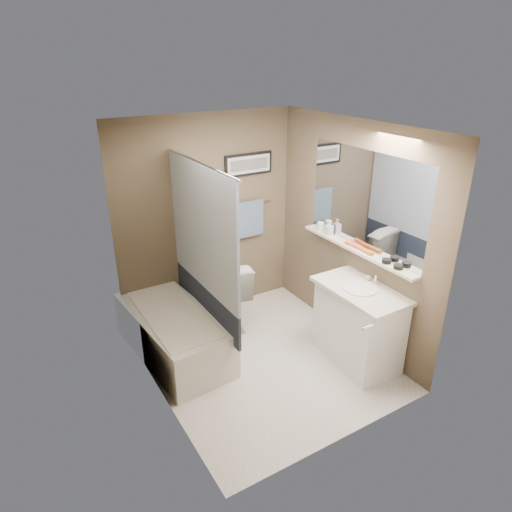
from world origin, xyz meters
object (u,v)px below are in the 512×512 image
candle_bowl_far (386,261)px  glass_jar (321,226)px  toilet (225,290)px  soap_bottle (329,228)px  hair_brush_back (354,245)px  candle_bowl_near (398,267)px  hair_brush_front (365,251)px  vanity (358,326)px  bathtub (174,333)px

candle_bowl_far → glass_jar: (0.00, 1.02, 0.03)m
toilet → soap_bottle: (1.02, -0.59, 0.78)m
hair_brush_back → toilet: bearing=135.7°
toilet → candle_bowl_near: 2.04m
candle_bowl_near → hair_brush_front: 0.44m
hair_brush_front → hair_brush_back: bearing=90.0°
hair_brush_back → candle_bowl_far: bearing=-90.0°
candle_bowl_far → vanity: bearing=151.0°
hair_brush_front → toilet: bearing=131.2°
candle_bowl_near → glass_jar: 1.17m
hair_brush_front → hair_brush_back: 0.17m
toilet → hair_brush_back: bearing=146.6°
toilet → candle_bowl_near: size_ratio=9.33×
soap_bottle → glass_jar: bearing=90.0°
hair_brush_front → glass_jar: size_ratio=2.20×
candle_bowl_far → bathtub: bearing=146.7°
candle_bowl_far → hair_brush_back: size_ratio=0.41×
toilet → candle_bowl_far: (1.02, -1.46, 0.72)m
bathtub → soap_bottle: soap_bottle is taller
toilet → candle_bowl_far: size_ratio=9.33×
candle_bowl_near → candle_bowl_far: (0.00, 0.15, 0.00)m
glass_jar → soap_bottle: (0.00, -0.15, 0.03)m
bathtub → hair_brush_back: (1.79, -0.71, 0.89)m
vanity → bathtub: bearing=150.8°
hair_brush_back → candle_bowl_near: bearing=-90.0°
glass_jar → bathtub: bearing=175.1°
hair_brush_back → bathtub: bearing=158.3°
hair_brush_front → glass_jar: 0.73m
candle_bowl_near → hair_brush_front: size_ratio=0.41×
toilet → soap_bottle: size_ratio=5.12×
toilet → hair_brush_front: hair_brush_front is taller
candle_bowl_near → soap_bottle: 1.02m
bathtub → soap_bottle: 2.04m
bathtub → toilet: size_ratio=1.79×
bathtub → glass_jar: glass_jar is taller
toilet → candle_bowl_far: bearing=135.9°
soap_bottle → candle_bowl_near: bearing=-90.0°
candle_bowl_near → candle_bowl_far: bearing=90.0°
vanity → candle_bowl_far: (0.19, -0.10, 0.73)m
candle_bowl_far → hair_brush_back: hair_brush_back is taller
vanity → soap_bottle: soap_bottle is taller
soap_bottle → candle_bowl_far: bearing=-90.0°
toilet → candle_bowl_far: candle_bowl_far is taller
candle_bowl_near → vanity: bearing=126.3°
candle_bowl_far → hair_brush_back: 0.46m
candle_bowl_far → soap_bottle: size_ratio=0.55×
vanity → candle_bowl_far: 0.76m
vanity → glass_jar: size_ratio=9.00×
bathtub → glass_jar: 2.01m
candle_bowl_near → soap_bottle: bearing=90.0°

